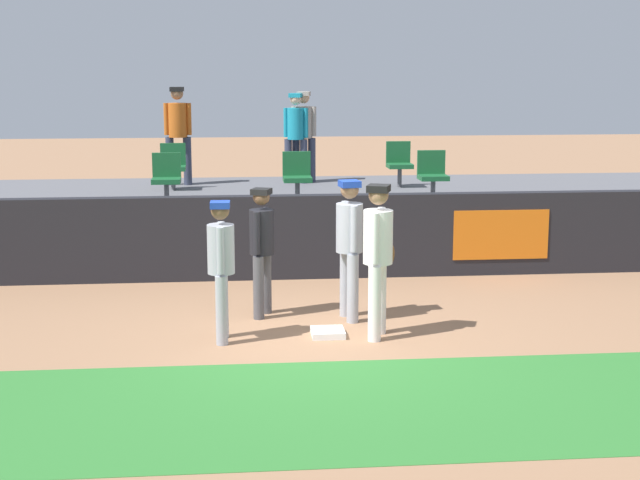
{
  "coord_description": "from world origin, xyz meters",
  "views": [
    {
      "loc": [
        -1.06,
        -10.98,
        3.32
      ],
      "look_at": [
        0.09,
        1.09,
        1.0
      ],
      "focal_mm": 53.28,
      "sensor_mm": 36.0,
      "label": 1
    }
  ],
  "objects": [
    {
      "name": "ground_plane",
      "position": [
        0.0,
        0.0,
        0.0
      ],
      "size": [
        60.0,
        60.0,
        0.0
      ],
      "primitive_type": "plane",
      "color": "#936B4C"
    },
    {
      "name": "grass_foreground_strip",
      "position": [
        0.0,
        -2.31,
        0.0
      ],
      "size": [
        18.0,
        2.8,
        0.01
      ],
      "primitive_type": "cube",
      "color": "#2D722D",
      "rests_on": "ground_plane"
    },
    {
      "name": "first_base",
      "position": [
        0.09,
        0.09,
        0.04
      ],
      "size": [
        0.4,
        0.4,
        0.08
      ],
      "primitive_type": "cube",
      "color": "white",
      "rests_on": "ground_plane"
    },
    {
      "name": "player_fielder_home",
      "position": [
        0.69,
        -0.0,
        1.08
      ],
      "size": [
        0.49,
        0.53,
        1.86
      ],
      "rotation": [
        0.0,
        0.0,
        -1.92
      ],
      "color": "white",
      "rests_on": "ground_plane"
    },
    {
      "name": "player_runner_visitor",
      "position": [
        -1.19,
        0.01,
        0.98
      ],
      "size": [
        0.33,
        0.47,
        1.69
      ],
      "rotation": [
        0.0,
        0.0,
        -1.6
      ],
      "color": "#9EA3AD",
      "rests_on": "ground_plane"
    },
    {
      "name": "player_coach_visitor",
      "position": [
        0.44,
        0.83,
        1.05
      ],
      "size": [
        0.39,
        0.5,
        1.81
      ],
      "rotation": [
        0.0,
        0.0,
        -1.41
      ],
      "color": "#9EA3AD",
      "rests_on": "ground_plane"
    },
    {
      "name": "player_umpire",
      "position": [
        -0.67,
        1.09,
        0.98
      ],
      "size": [
        0.41,
        0.45,
        1.69
      ],
      "rotation": [
        0.0,
        0.0,
        -1.94
      ],
      "color": "#4C4C51",
      "rests_on": "ground_plane"
    },
    {
      "name": "field_wall",
      "position": [
        0.02,
        3.24,
        0.64
      ],
      "size": [
        18.0,
        0.26,
        1.29
      ],
      "color": "black",
      "rests_on": "ground_plane"
    },
    {
      "name": "bleacher_platform",
      "position": [
        0.0,
        5.81,
        0.48
      ],
      "size": [
        18.0,
        4.8,
        0.96
      ],
      "primitive_type": "cube",
      "color": "#59595E",
      "rests_on": "ground_plane"
    },
    {
      "name": "seat_front_center",
      "position": [
        0.05,
        4.68,
        1.43
      ],
      "size": [
        0.47,
        0.44,
        0.84
      ],
      "color": "#4C4C51",
      "rests_on": "bleacher_platform"
    },
    {
      "name": "seat_back_left",
      "position": [
        -2.1,
        6.48,
        1.43
      ],
      "size": [
        0.46,
        0.44,
        0.84
      ],
      "color": "#4C4C51",
      "rests_on": "bleacher_platform"
    },
    {
      "name": "seat_front_right",
      "position": [
        2.34,
        4.68,
        1.43
      ],
      "size": [
        0.48,
        0.44,
        0.84
      ],
      "color": "#4C4C51",
      "rests_on": "bleacher_platform"
    },
    {
      "name": "seat_front_left",
      "position": [
        -2.1,
        4.68,
        1.43
      ],
      "size": [
        0.47,
        0.44,
        0.84
      ],
      "color": "#4C4C51",
      "rests_on": "bleacher_platform"
    },
    {
      "name": "seat_back_right",
      "position": [
        2.09,
        6.48,
        1.43
      ],
      "size": [
        0.46,
        0.44,
        0.84
      ],
      "color": "#4C4C51",
      "rests_on": "bleacher_platform"
    },
    {
      "name": "spectator_hooded",
      "position": [
        0.21,
        7.18,
        1.95
      ],
      "size": [
        0.46,
        0.41,
        1.72
      ],
      "rotation": [
        0.0,
        0.0,
        2.84
      ],
      "color": "#33384C",
      "rests_on": "bleacher_platform"
    },
    {
      "name": "spectator_capped",
      "position": [
        -2.03,
        7.13,
        2.03
      ],
      "size": [
        0.52,
        0.37,
        1.84
      ],
      "rotation": [
        0.0,
        0.0,
        3.09
      ],
      "color": "#33384C",
      "rests_on": "bleacher_platform"
    },
    {
      "name": "spectator_casual",
      "position": [
        0.37,
        7.32,
        1.97
      ],
      "size": [
        0.48,
        0.4,
        1.74
      ],
      "rotation": [
        0.0,
        0.0,
        2.89
      ],
      "color": "#33384C",
      "rests_on": "bleacher_platform"
    }
  ]
}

